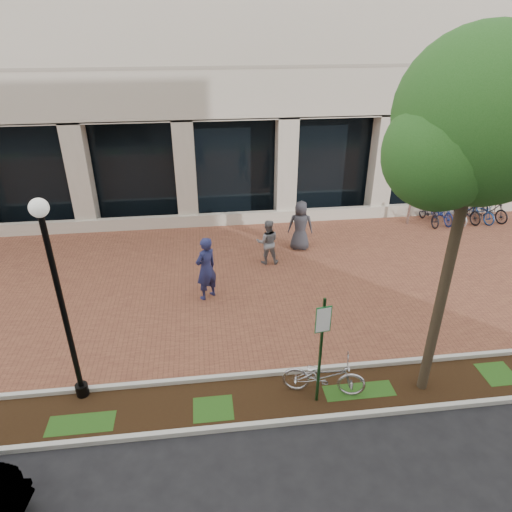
{
  "coord_description": "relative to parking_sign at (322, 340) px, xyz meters",
  "views": [
    {
      "loc": [
        -1.42,
        -12.69,
        7.6
      ],
      "look_at": [
        0.07,
        -0.8,
        1.28
      ],
      "focal_mm": 32.0,
      "sensor_mm": 36.0,
      "label": 1
    }
  ],
  "objects": [
    {
      "name": "street_tree",
      "position": [
        2.57,
        0.15,
        4.17
      ],
      "size": [
        3.63,
        3.03,
        7.59
      ],
      "color": "#443827",
      "rests_on": "ground"
    },
    {
      "name": "bollard",
      "position": [
        6.07,
        9.11,
        -1.18
      ],
      "size": [
        0.12,
        0.12,
        1.03
      ],
      "color": "#ADADB2",
      "rests_on": "ground"
    },
    {
      "name": "lamppost",
      "position": [
        -5.2,
        0.84,
        0.95
      ],
      "size": [
        0.36,
        0.36,
        4.72
      ],
      "color": "black",
      "rests_on": "ground"
    },
    {
      "name": "ground",
      "position": [
        -0.85,
        5.44,
        -1.7
      ],
      "size": [
        120.0,
        120.0,
        0.0
      ],
      "primitive_type": "plane",
      "color": "black",
      "rests_on": "ground"
    },
    {
      "name": "pedestrian_mid",
      "position": [
        -0.15,
        6.5,
        -0.91
      ],
      "size": [
        0.82,
        0.66,
        1.59
      ],
      "primitive_type": "imported",
      "rotation": [
        0.0,
        0.0,
        3.07
      ],
      "color": "slate",
      "rests_on": "ground"
    },
    {
      "name": "brick_plaza",
      "position": [
        -0.85,
        5.44,
        -1.7
      ],
      "size": [
        40.0,
        9.0,
        0.01
      ],
      "primitive_type": "cube",
      "color": "brown",
      "rests_on": "ground"
    },
    {
      "name": "locked_bicycle",
      "position": [
        0.2,
        0.25,
        -1.21
      ],
      "size": [
        1.97,
        1.11,
        0.98
      ],
      "primitive_type": "imported",
      "rotation": [
        0.0,
        0.0,
        1.31
      ],
      "color": "silver",
      "rests_on": "ground"
    },
    {
      "name": "planting_strip",
      "position": [
        -0.85,
        0.19,
        -1.7
      ],
      "size": [
        40.0,
        1.5,
        0.01
      ],
      "primitive_type": "cube",
      "color": "black",
      "rests_on": "ground"
    },
    {
      "name": "bike_rack_cluster",
      "position": [
        8.3,
        9.06,
        -1.24
      ],
      "size": [
        3.5,
        1.74,
        0.96
      ],
      "rotation": [
        0.0,
        0.0,
        0.13
      ],
      "color": "black",
      "rests_on": "ground"
    },
    {
      "name": "parking_sign",
      "position": [
        0.0,
        0.0,
        0.0
      ],
      "size": [
        0.34,
        0.07,
        2.71
      ],
      "rotation": [
        0.0,
        0.0,
        0.14
      ],
      "color": "#133515",
      "rests_on": "ground"
    },
    {
      "name": "curb_plaza_side",
      "position": [
        -0.85,
        0.94,
        -1.64
      ],
      "size": [
        40.0,
        0.12,
        0.12
      ],
      "primitive_type": "cube",
      "color": "beige",
      "rests_on": "ground"
    },
    {
      "name": "pedestrian_right",
      "position": [
        1.18,
        7.42,
        -0.78
      ],
      "size": [
        1.0,
        0.76,
        1.84
      ],
      "primitive_type": "imported",
      "rotation": [
        0.0,
        0.0,
        2.93
      ],
      "color": "#2A2A2F",
      "rests_on": "ground"
    },
    {
      "name": "pedestrian_left",
      "position": [
        -2.28,
        4.55,
        -0.7
      ],
      "size": [
        0.87,
        0.83,
        2.0
      ],
      "primitive_type": "imported",
      "rotation": [
        0.0,
        0.0,
        3.81
      ],
      "color": "navy",
      "rests_on": "ground"
    },
    {
      "name": "curb_street_side",
      "position": [
        -0.85,
        -0.56,
        -1.64
      ],
      "size": [
        40.0,
        0.12,
        0.12
      ],
      "primitive_type": "cube",
      "color": "beige",
      "rests_on": "ground"
    }
  ]
}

